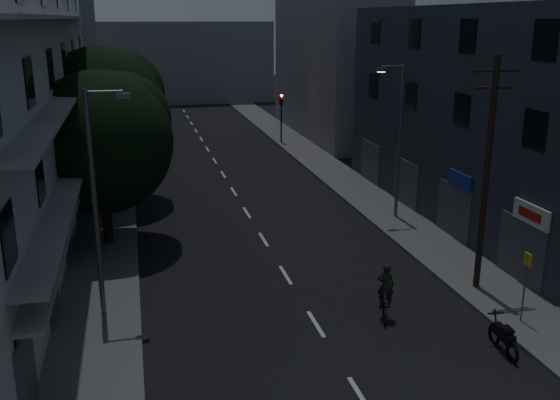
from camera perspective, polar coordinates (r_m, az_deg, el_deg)
name	(u,v)px	position (r m, az deg, el deg)	size (l,w,h in m)	color
ground	(232,189)	(39.37, -4.37, 0.97)	(160.00, 160.00, 0.00)	black
sidewalk_left	(109,196)	(38.96, -15.33, 0.37)	(3.00, 90.00, 0.15)	#565659
sidewalk_right	(345,181)	(41.13, 6.00, 1.70)	(3.00, 90.00, 0.15)	#565659
lane_markings	(219,167)	(45.37, -5.62, 3.00)	(0.15, 60.50, 0.01)	beige
building_right	(512,123)	(32.32, 20.43, 6.60)	(6.19, 28.00, 11.00)	#292C37
building_far_left	(57,46)	(60.90, -19.69, 13.14)	(6.00, 20.00, 16.00)	slate
building_far_right	(333,63)	(57.50, 4.86, 12.37)	(6.00, 20.00, 13.00)	slate
building_far_end	(176,62)	(82.91, -9.51, 12.35)	(24.00, 8.00, 10.00)	slate
tree_near	(102,137)	(29.57, -15.95, 5.59)	(6.54, 6.54, 8.06)	black
tree_mid	(103,106)	(36.59, -15.89, 8.26)	(7.15, 7.15, 8.79)	black
tree_far	(113,94)	(49.76, -15.00, 9.35)	(6.04, 6.04, 7.47)	black
traffic_signal_far_right	(281,108)	(53.20, 0.12, 8.43)	(0.28, 0.37, 4.10)	black
traffic_signal_far_left	(124,113)	(51.91, -14.06, 7.75)	(0.28, 0.37, 4.10)	black
street_lamp_left_near	(97,194)	(22.17, -16.37, 0.54)	(1.51, 0.25, 8.00)	slate
street_lamp_right	(398,134)	(32.96, 10.71, 5.92)	(1.51, 0.25, 8.00)	#5B5E63
street_lamp_left_far	(111,107)	(44.08, -15.23, 8.20)	(1.51, 0.25, 8.00)	#525559
utility_pole	(487,171)	(24.68, 18.40, 2.57)	(1.80, 0.24, 9.00)	black
bus_stop_sign	(526,275)	(23.18, 21.57, -6.37)	(0.06, 0.35, 2.52)	#595B60
motorcycle	(503,338)	(21.74, 19.76, -11.80)	(0.55, 1.91, 1.22)	black
cyclist	(385,300)	(22.83, 9.56, -8.99)	(1.09, 1.74, 2.08)	black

